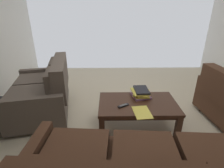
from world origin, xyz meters
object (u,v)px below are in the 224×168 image
coffee_table (138,106)px  book_stack (141,93)px  loveseat_near (44,92)px  loose_magazine (142,112)px  tv_remote (123,106)px

coffee_table → book_stack: bearing=-110.6°
loveseat_near → loose_magazine: bearing=154.8°
coffee_table → book_stack: (-0.07, -0.19, 0.12)m
coffee_table → loose_magazine: bearing=93.1°
book_stack → tv_remote: book_stack is taller
loveseat_near → book_stack: loveseat_near is taller
tv_remote → book_stack: bearing=-134.7°
loveseat_near → coffee_table: (-1.46, 0.44, -0.02)m
loveseat_near → coffee_table: loveseat_near is taller
tv_remote → loose_magazine: bearing=144.9°
loveseat_near → book_stack: bearing=170.7°
book_stack → tv_remote: size_ratio=2.03×
loose_magazine → coffee_table: bearing=-92.9°
coffee_table → book_stack: size_ratio=3.33×
book_stack → tv_remote: 0.40m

